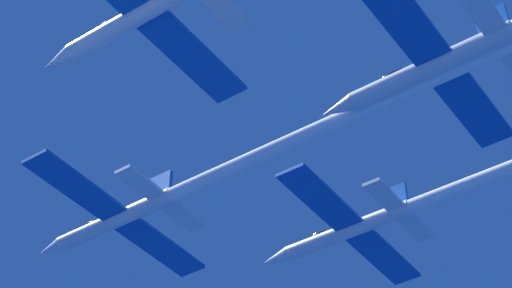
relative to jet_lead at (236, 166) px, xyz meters
name	(u,v)px	position (x,y,z in m)	size (l,w,h in m)	color
jet_lead	(236,166)	(0.00, 0.00, 0.00)	(15.82, 40.55, 2.62)	silver
jet_right_wing	(469,184)	(10.78, -10.71, 0.66)	(15.82, 38.50, 2.62)	silver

